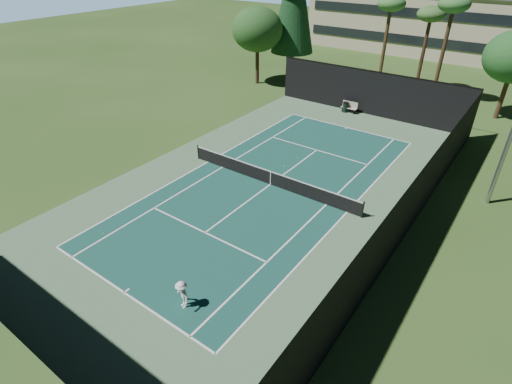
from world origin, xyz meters
TOP-DOWN VIEW (x-y plane):
  - ground at (0.00, 0.00)m, footprint 160.00×160.00m
  - apron_slab at (0.00, 0.00)m, footprint 18.00×32.00m
  - court_surface at (0.00, 0.00)m, footprint 10.97×23.77m
  - court_lines at (0.00, 0.00)m, footprint 11.07×23.87m
  - tennis_net at (0.00, 0.00)m, footprint 12.90×0.10m
  - fence at (0.00, 0.06)m, footprint 18.04×32.05m
  - player at (2.78, -10.87)m, footprint 1.05×0.83m
  - tennis_ball_a at (-4.45, -9.75)m, footprint 0.07×0.07m
  - tennis_ball_b at (-0.51, 4.38)m, footprint 0.07×0.07m
  - tennis_ball_c at (-0.57, 2.65)m, footprint 0.07×0.07m
  - tennis_ball_d at (-5.64, 2.83)m, footprint 0.07×0.07m
  - park_bench at (-1.50, 15.46)m, footprint 1.50×0.45m
  - trash_bin at (-1.83, 15.30)m, footprint 0.56×0.56m
  - palm_a at (-2.00, 24.00)m, footprint 2.80×2.80m
  - palm_b at (1.50, 26.00)m, footprint 2.80×2.80m
  - palm_c at (4.00, 23.00)m, footprint 2.80×2.80m
  - decid_tree_c at (-14.00, 18.00)m, footprint 5.44×5.44m
  - campus_building at (0.00, 45.98)m, footprint 40.50×12.50m

SIDE VIEW (x-z plane):
  - ground at x=0.00m, z-range 0.00..0.00m
  - apron_slab at x=0.00m, z-range 0.00..0.01m
  - court_surface at x=0.00m, z-range 0.01..0.02m
  - court_lines at x=0.00m, z-range 0.02..0.02m
  - tennis_ball_c at x=-0.57m, z-range 0.00..0.07m
  - tennis_ball_a at x=-4.45m, z-range 0.00..0.07m
  - tennis_ball_d at x=-5.64m, z-range 0.00..0.07m
  - tennis_ball_b at x=-0.51m, z-range 0.00..0.07m
  - trash_bin at x=-1.83m, z-range 0.01..0.95m
  - park_bench at x=-1.50m, z-range 0.03..1.06m
  - tennis_net at x=0.00m, z-range 0.01..1.11m
  - player at x=2.78m, z-range 0.00..1.43m
  - fence at x=0.00m, z-range -0.01..4.02m
  - campus_building at x=0.00m, z-range 0.06..8.36m
  - decid_tree_c at x=-14.00m, z-range 1.72..9.81m
  - palm_b at x=1.50m, z-range 3.15..11.57m
  - palm_a at x=-2.00m, z-range 3.53..12.85m
  - palm_c at x=4.00m, z-range 3.72..13.49m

